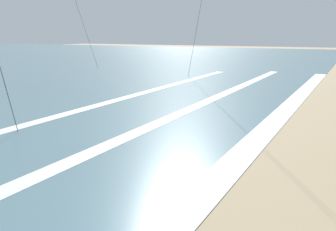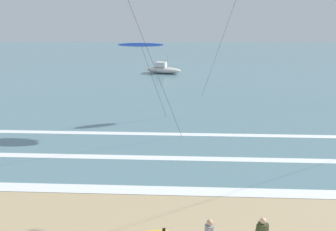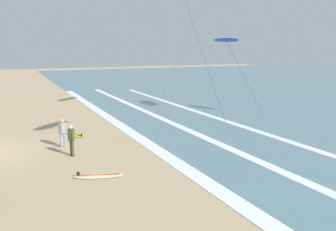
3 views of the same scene
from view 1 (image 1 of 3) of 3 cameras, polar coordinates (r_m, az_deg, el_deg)
The scene contains 2 objects.
wave_foam_shoreline at distance 8.26m, azimuth 7.87°, elevation -9.57°, with size 46.93×0.79×0.01m, color white.
wave_foam_mid_break at distance 9.94m, azimuth -12.31°, elevation -5.86°, with size 47.62×0.58×0.01m, color white.
Camera 1 is at (-8.57, 5.86, 3.12)m, focal length 39.32 mm.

